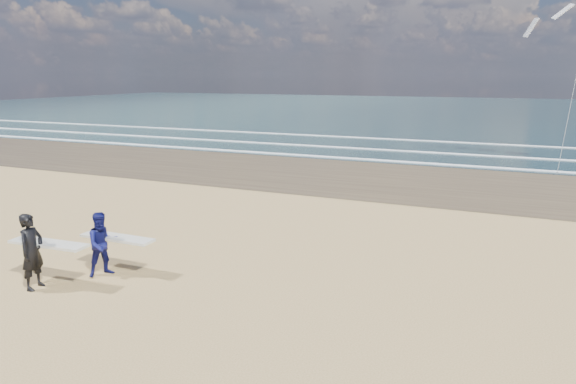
% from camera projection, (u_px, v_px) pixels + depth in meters
% --- Properties ---
extents(surfer_near, '(2.23, 1.07, 1.98)m').
position_uv_depth(surfer_near, '(34.00, 251.00, 13.01)').
color(surfer_near, black).
rests_on(surfer_near, ground).
extents(surfer_far, '(2.20, 1.16, 1.77)m').
position_uv_depth(surfer_far, '(104.00, 244.00, 13.90)').
color(surfer_far, '#0E114F').
rests_on(surfer_far, ground).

